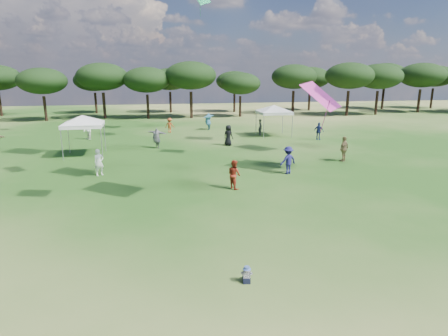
{
  "coord_description": "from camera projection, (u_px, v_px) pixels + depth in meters",
  "views": [
    {
      "loc": [
        -1.82,
        -7.42,
        5.86
      ],
      "look_at": [
        0.69,
        6.0,
        2.43
      ],
      "focal_mm": 30.0,
      "sensor_mm": 36.0,
      "label": 1
    }
  ],
  "objects": [
    {
      "name": "toddler",
      "position": [
        247.0,
        275.0,
        10.8
      ],
      "size": [
        0.36,
        0.39,
        0.51
      ],
      "rotation": [
        0.0,
        0.0,
        -0.18
      ],
      "color": "black",
      "rests_on": "ground"
    },
    {
      "name": "tent_left",
      "position": [
        82.0,
        117.0,
        27.04
      ],
      "size": [
        5.7,
        5.7,
        3.29
      ],
      "rotation": [
        0.0,
        0.0,
        0.03
      ],
      "color": "gray",
      "rests_on": "ground"
    },
    {
      "name": "festival_crowd",
      "position": [
        155.0,
        138.0,
        30.28
      ],
      "size": [
        29.22,
        23.17,
        1.9
      ],
      "color": "navy",
      "rests_on": "ground"
    },
    {
      "name": "ground",
      "position": [
        242.0,
        330.0,
        8.83
      ],
      "size": [
        140.0,
        140.0,
        0.0
      ],
      "primitive_type": "plane",
      "color": "#275218",
      "rests_on": "ground"
    },
    {
      "name": "tent_right",
      "position": [
        274.0,
        106.0,
        35.89
      ],
      "size": [
        5.99,
        5.99,
        3.3
      ],
      "rotation": [
        0.0,
        0.0,
        -0.01
      ],
      "color": "gray",
      "rests_on": "ground"
    },
    {
      "name": "tree_line",
      "position": [
        182.0,
        77.0,
        53.13
      ],
      "size": [
        108.78,
        17.63,
        7.77
      ],
      "color": "black",
      "rests_on": "ground"
    }
  ]
}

